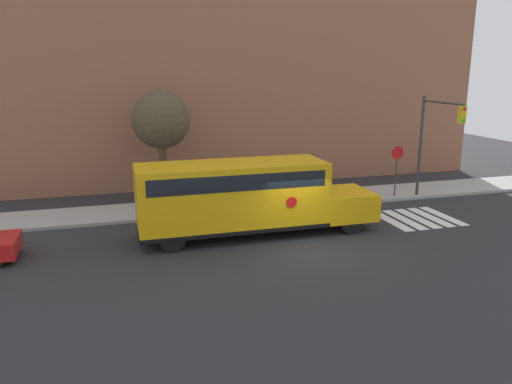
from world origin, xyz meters
TOP-DOWN VIEW (x-y plane):
  - ground_plane at (0.00, 0.00)m, footprint 60.00×60.00m
  - sidewalk_strip at (0.00, 6.50)m, footprint 44.00×3.00m
  - building_backdrop at (0.00, 13.00)m, footprint 32.00×4.00m
  - crosswalk_stripes at (6.56, 2.00)m, footprint 3.30×3.20m
  - school_bus at (-1.85, 1.96)m, footprint 9.99×2.57m
  - stop_sign at (7.49, 5.49)m, footprint 0.68×0.10m
  - traffic_light at (8.82, 4.41)m, footprint 0.28×3.25m
  - tree_near_sidewalk at (-4.38, 8.59)m, footprint 2.96×2.96m

SIDE VIEW (x-z plane):
  - ground_plane at x=0.00m, z-range 0.00..0.00m
  - crosswalk_stripes at x=6.56m, z-range 0.00..0.01m
  - sidewalk_strip at x=0.00m, z-range 0.00..0.15m
  - school_bus at x=-1.85m, z-range 0.20..3.29m
  - stop_sign at x=7.49m, z-range 0.44..3.29m
  - traffic_light at x=8.82m, z-range 0.88..6.30m
  - tree_near_sidewalk at x=-4.38m, z-range 1.34..7.08m
  - building_backdrop at x=0.00m, z-range 0.00..12.43m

